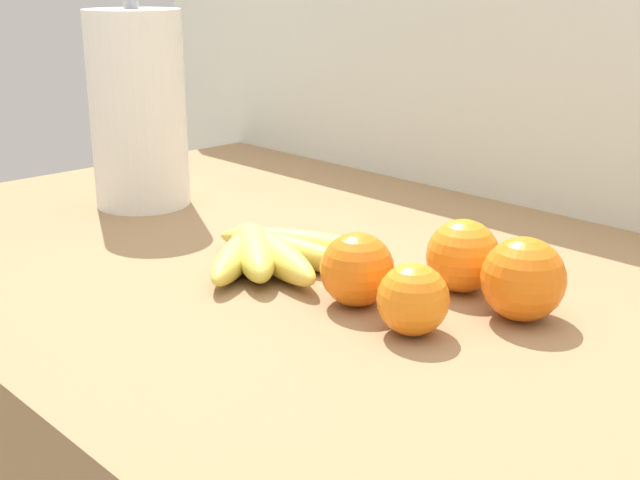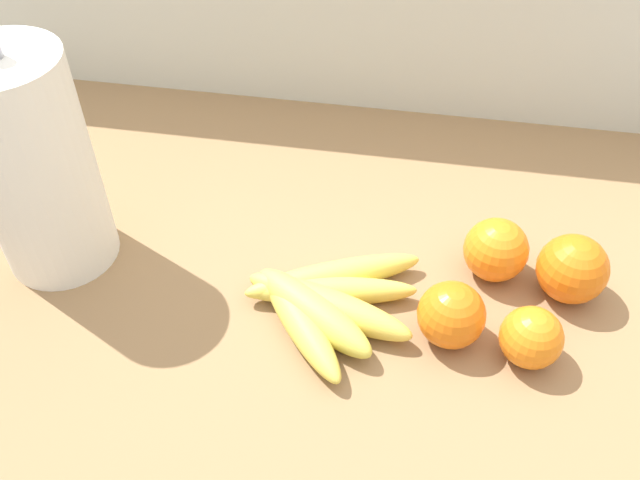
{
  "view_description": "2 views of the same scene",
  "coord_description": "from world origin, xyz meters",
  "px_view_note": "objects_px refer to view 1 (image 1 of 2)",
  "views": [
    {
      "loc": [
        0.34,
        -0.6,
        1.21
      ],
      "look_at": [
        -0.27,
        -0.02,
        0.94
      ],
      "focal_mm": 46.93,
      "sensor_mm": 36.0,
      "label": 1
    },
    {
      "loc": [
        -0.24,
        -0.52,
        1.49
      ],
      "look_at": [
        -0.34,
        0.03,
        0.95
      ],
      "focal_mm": 38.06,
      "sensor_mm": 36.0,
      "label": 2
    }
  ],
  "objects_px": {
    "orange_far_right": "(463,256)",
    "orange_center": "(357,269)",
    "paper_towel_roll": "(138,110)",
    "orange_back_right": "(523,279)",
    "banana_bunch": "(271,251)",
    "orange_front": "(413,299)"
  },
  "relations": [
    {
      "from": "orange_far_right",
      "to": "orange_center",
      "type": "xyz_separation_m",
      "value": [
        -0.05,
        -0.1,
        -0.0
      ]
    },
    {
      "from": "orange_center",
      "to": "paper_towel_roll",
      "type": "distance_m",
      "value": 0.48
    },
    {
      "from": "orange_back_right",
      "to": "banana_bunch",
      "type": "bearing_deg",
      "value": -164.02
    },
    {
      "from": "banana_bunch",
      "to": "orange_center",
      "type": "bearing_deg",
      "value": -3.59
    },
    {
      "from": "banana_bunch",
      "to": "orange_front",
      "type": "distance_m",
      "value": 0.22
    },
    {
      "from": "orange_back_right",
      "to": "orange_center",
      "type": "height_order",
      "value": "orange_back_right"
    },
    {
      "from": "orange_back_right",
      "to": "orange_center",
      "type": "bearing_deg",
      "value": -146.55
    },
    {
      "from": "banana_bunch",
      "to": "orange_front",
      "type": "xyz_separation_m",
      "value": [
        0.22,
        -0.02,
        0.01
      ]
    },
    {
      "from": "orange_far_right",
      "to": "orange_center",
      "type": "distance_m",
      "value": 0.11
    },
    {
      "from": "orange_back_right",
      "to": "orange_front",
      "type": "bearing_deg",
      "value": -115.86
    },
    {
      "from": "orange_back_right",
      "to": "paper_towel_roll",
      "type": "bearing_deg",
      "value": -176.55
    },
    {
      "from": "orange_far_right",
      "to": "paper_towel_roll",
      "type": "bearing_deg",
      "value": -173.96
    },
    {
      "from": "orange_far_right",
      "to": "paper_towel_roll",
      "type": "xyz_separation_m",
      "value": [
        -0.51,
        -0.05,
        0.09
      ]
    },
    {
      "from": "orange_far_right",
      "to": "orange_front",
      "type": "bearing_deg",
      "value": -73.48
    },
    {
      "from": "orange_far_right",
      "to": "orange_front",
      "type": "height_order",
      "value": "orange_far_right"
    },
    {
      "from": "orange_far_right",
      "to": "paper_towel_roll",
      "type": "relative_size",
      "value": 0.25
    },
    {
      "from": "orange_back_right",
      "to": "orange_center",
      "type": "xyz_separation_m",
      "value": [
        -0.13,
        -0.09,
        -0.0
      ]
    },
    {
      "from": "orange_far_right",
      "to": "orange_back_right",
      "type": "bearing_deg",
      "value": -12.4
    },
    {
      "from": "orange_far_right",
      "to": "orange_center",
      "type": "height_order",
      "value": "orange_far_right"
    },
    {
      "from": "banana_bunch",
      "to": "orange_front",
      "type": "bearing_deg",
      "value": -5.67
    },
    {
      "from": "orange_center",
      "to": "paper_towel_roll",
      "type": "bearing_deg",
      "value": 173.81
    },
    {
      "from": "banana_bunch",
      "to": "orange_center",
      "type": "distance_m",
      "value": 0.14
    }
  ]
}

